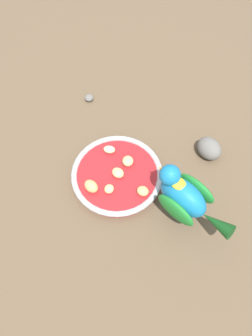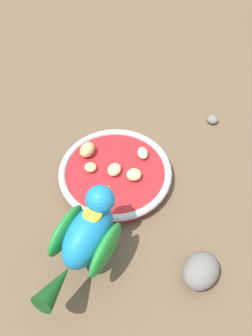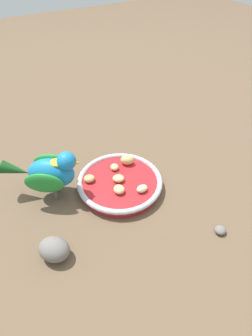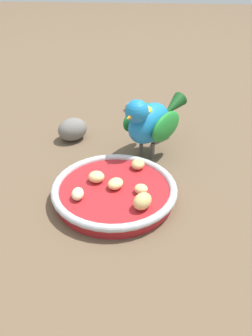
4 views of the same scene
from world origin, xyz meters
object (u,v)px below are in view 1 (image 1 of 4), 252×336
(parrot, at_px, (185,197))
(pebble_0, at_px, (89,98))
(apple_piece_0, at_px, (128,161))
(apple_piece_5, at_px, (143,191))
(apple_piece_2, at_px, (91,186))
(apple_piece_3, at_px, (110,189))
(rock_large, at_px, (209,148))
(apple_piece_4, at_px, (109,150))
(apple_piece_1, at_px, (118,173))
(feeding_bowl, at_px, (117,175))

(parrot, relative_size, pebble_0, 6.93)
(apple_piece_0, bearing_deg, apple_piece_5, -56.84)
(apple_piece_2, xyz_separation_m, pebble_0, (-0.08, 0.31, -0.03))
(apple_piece_2, height_order, apple_piece_3, apple_piece_2)
(parrot, distance_m, rock_large, 0.21)
(apple_piece_4, bearing_deg, apple_piece_5, -44.89)
(apple_piece_1, height_order, apple_piece_3, apple_piece_1)
(feeding_bowl, distance_m, parrot, 0.20)
(apple_piece_0, xyz_separation_m, apple_piece_3, (-0.03, -0.09, -0.00))
(parrot, distance_m, pebble_0, 0.46)
(apple_piece_1, relative_size, apple_piece_5, 1.09)
(feeding_bowl, xyz_separation_m, apple_piece_1, (0.00, -0.00, 0.02))
(apple_piece_2, bearing_deg, apple_piece_0, 49.64)
(apple_piece_2, bearing_deg, pebble_0, 104.96)
(apple_piece_4, distance_m, pebble_0, 0.22)
(apple_piece_1, bearing_deg, pebble_0, 118.48)
(apple_piece_4, xyz_separation_m, rock_large, (0.27, 0.06, -0.01))
(feeding_bowl, bearing_deg, apple_piece_3, -97.88)
(apple_piece_2, height_order, apple_piece_4, apple_piece_2)
(feeding_bowl, bearing_deg, apple_piece_4, 117.30)
(apple_piece_1, bearing_deg, apple_piece_4, 118.58)
(apple_piece_2, bearing_deg, apple_piece_1, 42.01)
(apple_piece_0, xyz_separation_m, pebble_0, (-0.16, 0.22, -0.03))
(apple_piece_5, bearing_deg, apple_piece_0, 123.16)
(apple_piece_0, bearing_deg, pebble_0, 125.91)
(feeding_bowl, relative_size, apple_piece_2, 6.13)
(apple_piece_5, bearing_deg, apple_piece_2, -174.76)
(apple_piece_0, bearing_deg, parrot, -34.41)
(apple_piece_0, bearing_deg, feeding_bowl, -121.36)
(apple_piece_5, relative_size, parrot, 0.16)
(apple_piece_5, distance_m, rock_large, 0.23)
(rock_large, bearing_deg, apple_piece_2, -148.87)
(apple_piece_0, xyz_separation_m, rock_large, (0.21, 0.08, -0.01))
(apple_piece_1, xyz_separation_m, parrot, (0.17, -0.06, 0.05))
(apple_piece_3, relative_size, apple_piece_4, 0.81)
(parrot, height_order, pebble_0, parrot)
(apple_piece_4, relative_size, pebble_0, 1.14)
(feeding_bowl, height_order, apple_piece_5, apple_piece_5)
(feeding_bowl, bearing_deg, rock_large, 27.19)
(apple_piece_1, distance_m, rock_large, 0.26)
(apple_piece_0, relative_size, apple_piece_3, 1.23)
(apple_piece_1, relative_size, apple_piece_3, 1.30)
(apple_piece_4, xyz_separation_m, pebble_0, (-0.11, 0.20, -0.03))
(apple_piece_3, relative_size, apple_piece_5, 0.84)
(apple_piece_5, bearing_deg, rock_large, 45.45)
(apple_piece_5, bearing_deg, parrot, -13.37)
(feeding_bowl, xyz_separation_m, apple_piece_2, (-0.06, -0.05, 0.02))
(apple_piece_0, bearing_deg, apple_piece_3, -108.54)
(apple_piece_5, height_order, pebble_0, apple_piece_5)
(apple_piece_3, bearing_deg, apple_piece_1, 78.40)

